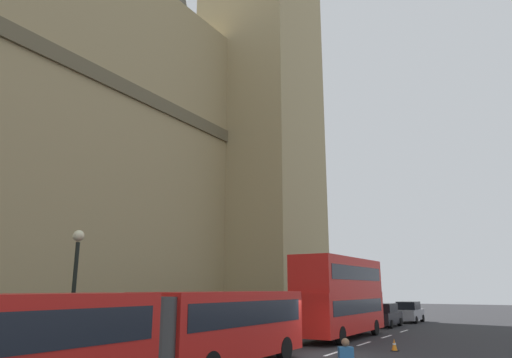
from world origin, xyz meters
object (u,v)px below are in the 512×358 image
street_lamp (74,288)px  sedan_lead (385,315)px  double_decker_bus (340,294)px  sedan_trailing (409,312)px  traffic_cone_middle (394,345)px  articulated_bus (140,331)px

street_lamp → sedan_lead: bearing=-9.1°
double_decker_bus → sedan_lead: (10.38, 0.23, -1.80)m
sedan_trailing → double_decker_bus: bearing=178.9°
double_decker_bus → traffic_cone_middle: (-4.10, -4.29, -2.43)m
sedan_trailing → street_lamp: size_ratio=0.83×
traffic_cone_middle → street_lamp: bearing=144.6°
sedan_lead → articulated_bus: bearing=-179.5°
sedan_lead → street_lamp: size_ratio=0.83×
double_decker_bus → traffic_cone_middle: bearing=-133.7°
double_decker_bus → traffic_cone_middle: size_ratio=17.03×
double_decker_bus → traffic_cone_middle: 6.41m
articulated_bus → street_lamp: size_ratio=3.45×
traffic_cone_middle → street_lamp: 15.42m
double_decker_bus → street_lamp: 17.07m
articulated_bus → sedan_lead: bearing=0.5°
double_decker_bus → street_lamp: size_ratio=1.87×
articulated_bus → street_lamp: 4.79m
sedan_trailing → traffic_cone_middle: sedan_trailing is taller
sedan_trailing → articulated_bus: bearing=179.5°
articulated_bus → double_decker_bus: size_ratio=1.84×
double_decker_bus → sedan_trailing: (16.55, -0.31, -1.80)m
double_decker_bus → traffic_cone_middle: double_decker_bus is taller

